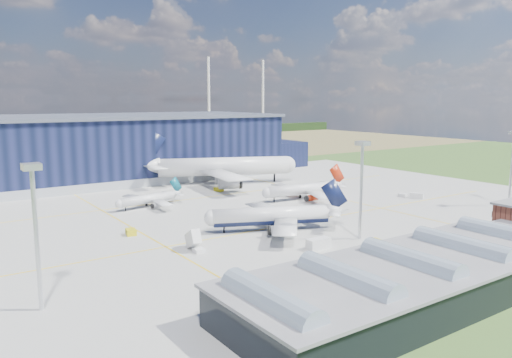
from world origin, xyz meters
name	(u,v)px	position (x,y,z in m)	size (l,w,h in m)	color
ground	(252,220)	(0.00, 0.00, 0.00)	(600.00, 600.00, 0.00)	#315821
apron	(233,213)	(0.00, 10.00, 0.03)	(220.00, 160.00, 0.08)	gray
farmland	(56,151)	(0.00, 220.00, 0.00)	(600.00, 220.00, 0.01)	olive
treeline	(30,137)	(0.00, 300.00, 4.00)	(600.00, 8.00, 8.00)	black
hangar	(132,149)	(2.81, 94.80, 11.62)	(145.00, 62.00, 26.10)	black
glass_concourse	(424,275)	(-6.45, -60.00, 3.69)	(78.00, 23.00, 8.60)	black
light_mast_west	(35,213)	(-60.00, -30.00, 15.43)	(2.60, 2.60, 23.00)	silver
light_mast_center	(362,174)	(10.00, -30.00, 15.43)	(2.60, 2.60, 23.00)	silver
airliner_navy	(271,207)	(-2.54, -12.00, 6.11)	(37.49, 36.67, 12.22)	silver
airliner_red	(301,184)	(28.64, 13.65, 5.32)	(32.61, 31.90, 10.63)	silver
airliner_widebody	(224,157)	(24.27, 55.00, 10.44)	(64.02, 62.63, 20.88)	silver
airliner_regional	(147,194)	(-17.08, 31.20, 3.98)	(24.43, 23.90, 7.97)	silver
gse_tug_a	(376,243)	(8.64, -36.31, 0.79)	(2.31, 3.79, 1.58)	gold
gse_tug_b	(131,232)	(-32.71, 3.93, 0.73)	(2.25, 3.37, 1.46)	gold
gse_van_a	(318,244)	(-3.10, -30.32, 1.20)	(2.40, 5.49, 2.40)	silver
gse_cart_a	(403,195)	(59.55, -2.28, 0.61)	(1.88, 2.82, 1.22)	silver
gse_van_b	(417,196)	(61.13, -6.64, 0.97)	(1.94, 4.23, 1.94)	silver
gse_tug_c	(219,189)	(14.15, 41.94, 0.71)	(2.02, 3.24, 1.42)	gold
gse_cart_b	(161,197)	(-8.41, 41.10, 0.59)	(1.82, 2.74, 1.19)	silver
airstair	(193,243)	(-25.98, -15.42, 1.57)	(1.97, 4.92, 3.15)	silver
car_a	(473,243)	(27.09, -48.00, 0.58)	(1.37, 3.42, 1.16)	#99999E
car_b	(435,237)	(24.78, -39.87, 0.57)	(1.21, 3.48, 1.15)	#99999E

